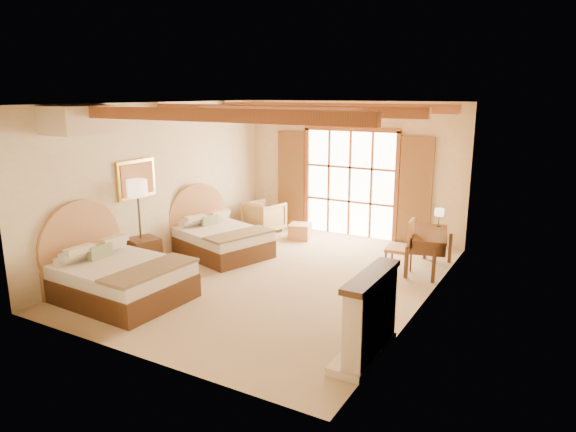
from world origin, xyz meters
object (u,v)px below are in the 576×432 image
Objects in this scene: nightstand at (144,254)px; armchair at (264,217)px; bed_near at (114,274)px; bed_far at (217,237)px; desk at (430,250)px.

armchair is at bearing 100.40° from nightstand.
bed_near is 2.56× the size of armchair.
bed_far is 2.06m from armchair.
armchair reaches higher than nightstand.
bed_near reaches higher than desk.
bed_far is (0.01, 2.79, -0.04)m from bed_near.
desk is at bearing -177.43° from armchair.
desk is (4.25, 4.01, -0.01)m from bed_near.
bed_near is 3.35× the size of nightstand.
bed_far is at bearing -176.68° from desk.
bed_far reaches higher than armchair.
bed_near is 1.42× the size of desk.
bed_far is at bearing 105.86° from armchair.
bed_far is 2.72× the size of armchair.
armchair is 0.56× the size of desk.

